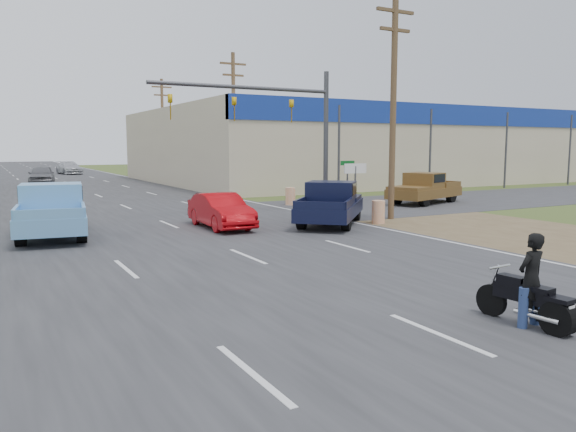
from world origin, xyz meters
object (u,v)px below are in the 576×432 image
red_convertible (221,211)px  motorcycle (532,303)px  rider (531,283)px  navy_pickup (331,203)px  blue_pickup (52,210)px  distant_car_grey (42,175)px  distant_car_silver (69,168)px  brown_pickup (424,188)px

red_convertible → motorcycle: bearing=-88.4°
rider → navy_pickup: (4.34, 13.27, 0.10)m
blue_pickup → rider: bearing=-59.9°
motorcycle → rider: 0.37m
rider → distant_car_grey: distant_car_grey is taller
motorcycle → distant_car_silver: 65.20m
red_convertible → blue_pickup: size_ratio=0.69×
rider → distant_car_silver: (0.75, 65.15, -0.06)m
red_convertible → distant_car_grey: size_ratio=0.85×
blue_pickup → distant_car_silver: bearing=89.4°
distant_car_grey → distant_car_silver: distant_car_grey is taller
blue_pickup → distant_car_grey: blue_pickup is taller
brown_pickup → distant_car_grey: size_ratio=1.16×
red_convertible → brown_pickup: bearing=15.0°
rider → distant_car_grey: (-4.07, 45.61, 0.03)m
motorcycle → distant_car_grey: (-4.07, 45.66, 0.39)m
distant_car_grey → motorcycle: bearing=-77.3°
motorcycle → rider: size_ratio=1.23×
motorcycle → rider: (-0.00, 0.04, 0.37)m
blue_pickup → red_convertible: bearing=-1.8°
distant_car_silver → navy_pickup: bearing=-93.6°
blue_pickup → navy_pickup: 10.99m
red_convertible → navy_pickup: (4.54, -1.20, 0.22)m
red_convertible → blue_pickup: (-6.22, 1.03, 0.29)m
rider → distant_car_grey: bearing=-89.8°
blue_pickup → distant_car_grey: (2.36, 30.11, -0.14)m
rider → motorcycle: bearing=90.0°
blue_pickup → brown_pickup: size_ratio=1.06×
rider → distant_car_silver: bearing=-95.5°
red_convertible → brown_pickup: brown_pickup is taller
distant_car_silver → brown_pickup: bearing=-82.1°
rider → blue_pickup: size_ratio=0.27×
red_convertible → distant_car_silver: (0.95, 50.67, 0.06)m
blue_pickup → distant_car_silver: size_ratio=1.17×
rider → brown_pickup: 22.68m
navy_pickup → brown_pickup: (9.46, 4.73, -0.02)m
distant_car_grey → brown_pickup: bearing=-49.5°
red_convertible → navy_pickup: navy_pickup is taller
motorcycle → blue_pickup: bearing=107.6°
rider → distant_car_grey: size_ratio=0.33×
navy_pickup → distant_car_silver: size_ratio=1.05×
navy_pickup → distant_car_silver: (-3.59, 51.88, -0.16)m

